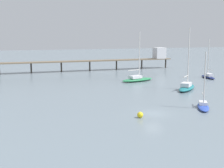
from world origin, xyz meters
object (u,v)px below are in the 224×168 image
mooring_buoy_near (140,115)px  pier (110,58)px  sailboat_blue (203,105)px  sailboat_green (137,79)px  sailboat_navy (208,76)px  sailboat_teal (187,86)px

mooring_buoy_near → pier: bearing=76.1°
pier → sailboat_blue: (-2.39, -56.49, -3.42)m
sailboat_green → mooring_buoy_near: (-13.30, -32.50, -0.26)m
pier → sailboat_green: sailboat_green is taller
sailboat_navy → mooring_buoy_near: sailboat_navy is taller
mooring_buoy_near → sailboat_navy: bearing=43.1°
sailboat_navy → sailboat_blue: 36.79m
pier → mooring_buoy_near: 60.58m
pier → sailboat_navy: sailboat_navy is taller
sailboat_green → sailboat_teal: (5.30, -14.76, 0.07)m
pier → sailboat_teal: (4.12, -40.97, -3.22)m
mooring_buoy_near → sailboat_blue: bearing=10.4°
sailboat_blue → mooring_buoy_near: bearing=-169.6°
pier → sailboat_teal: sailboat_teal is taller
sailboat_navy → sailboat_blue: sailboat_navy is taller
sailboat_blue → sailboat_navy: bearing=53.5°
sailboat_green → sailboat_navy: 20.70m
sailboat_blue → sailboat_green: bearing=87.7°
sailboat_green → sailboat_navy: (20.69, -0.71, -0.02)m
sailboat_green → sailboat_navy: size_ratio=1.18×
sailboat_navy → sailboat_blue: size_ratio=1.16×
sailboat_blue → mooring_buoy_near: (-12.09, -2.22, -0.13)m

